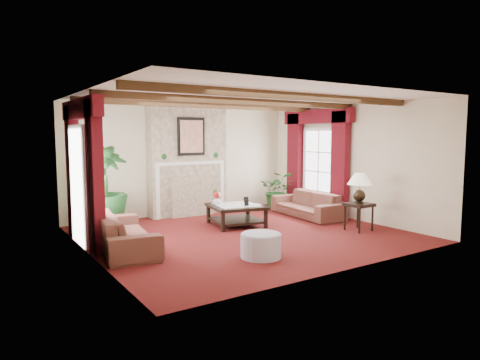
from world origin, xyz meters
TOP-DOWN VIEW (x-y plane):
  - floor at (0.00, 0.00)m, footprint 6.00×6.00m
  - ceiling at (0.00, 0.00)m, footprint 6.00×6.00m
  - back_wall at (0.00, 2.75)m, footprint 6.00×0.02m
  - left_wall at (-3.00, 0.00)m, footprint 0.02×5.50m
  - right_wall at (3.00, 0.00)m, footprint 0.02×5.50m
  - ceiling_beams at (0.00, 0.00)m, footprint 6.00×3.00m
  - fireplace at (0.00, 2.55)m, footprint 2.00×0.52m
  - french_door_left at (-2.97, 1.00)m, footprint 0.10×1.10m
  - french_door_right at (2.97, 1.00)m, footprint 0.10×1.10m
  - curtains_left at (-2.86, 1.00)m, footprint 0.20×2.40m
  - curtains_right at (2.86, 1.00)m, footprint 0.20×2.40m
  - sofa_left at (-2.40, 0.17)m, footprint 2.33×1.23m
  - sofa_right at (2.32, 0.71)m, footprint 2.17×0.98m
  - potted_palm at (-2.30, 1.89)m, footprint 2.43×2.64m
  - small_plant at (2.42, 1.99)m, footprint 1.90×1.90m
  - coffee_table at (0.31, 0.78)m, footprint 1.31×1.31m
  - side_table at (2.18, -1.03)m, footprint 0.51×0.51m
  - ottoman at (-0.70, -1.53)m, footprint 0.66×0.66m
  - table_lamp at (2.18, -1.03)m, footprint 0.51×0.51m
  - flower_vase at (-0.04, 1.03)m, footprint 0.28×0.29m
  - book at (0.53, 0.52)m, footprint 0.20×0.06m
  - photo_frame_a at (0.39, 0.50)m, footprint 0.11×0.03m
  - photo_frame_b at (0.66, 0.93)m, footprint 0.10×0.04m

SIDE VIEW (x-z plane):
  - floor at x=0.00m, z-range 0.00..0.00m
  - ottoman at x=-0.70m, z-range 0.00..0.39m
  - coffee_table at x=0.31m, z-range 0.00..0.46m
  - side_table at x=2.18m, z-range 0.00..0.58m
  - small_plant at x=2.42m, z-range 0.00..0.78m
  - sofa_right at x=2.32m, z-range 0.00..0.81m
  - sofa_left at x=-2.40m, z-range 0.00..0.84m
  - potted_palm at x=-2.30m, z-range 0.00..1.05m
  - photo_frame_b at x=0.66m, z-range 0.46..0.59m
  - photo_frame_a at x=0.39m, z-range 0.46..0.61m
  - flower_vase at x=-0.04m, z-range 0.46..0.64m
  - book at x=0.53m, z-range 0.46..0.72m
  - table_lamp at x=2.18m, z-range 0.58..1.22m
  - back_wall at x=0.00m, z-range 0.00..2.70m
  - left_wall at x=-3.00m, z-range 0.00..2.70m
  - right_wall at x=3.00m, z-range 0.00..2.70m
  - french_door_left at x=-2.97m, z-range 1.05..3.21m
  - french_door_right at x=2.97m, z-range 1.05..3.21m
  - curtains_left at x=-2.86m, z-range 1.28..3.83m
  - curtains_right at x=2.86m, z-range 1.28..3.83m
  - ceiling_beams at x=0.00m, z-range 2.58..2.70m
  - ceiling at x=0.00m, z-range 2.70..2.70m
  - fireplace at x=0.00m, z-range 1.35..4.05m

